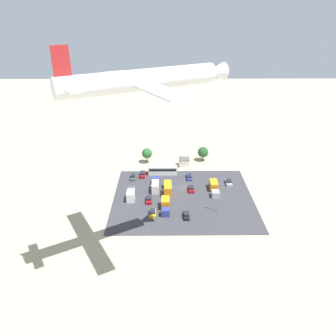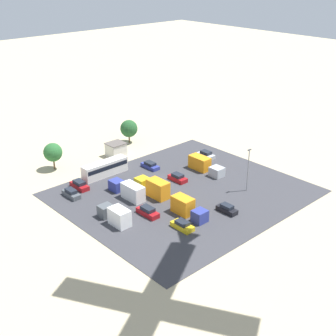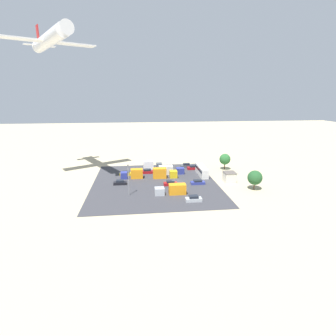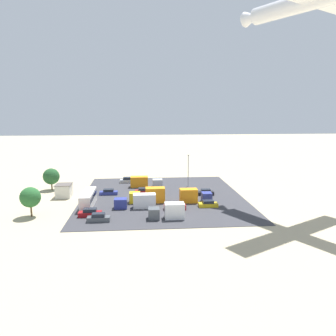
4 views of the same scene
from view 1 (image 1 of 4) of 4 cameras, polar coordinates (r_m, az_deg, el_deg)
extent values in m
plane|color=tan|center=(114.05, 2.46, -3.45)|extent=(400.00, 400.00, 0.00)
cube|color=#38383D|center=(108.06, 2.64, -5.22)|extent=(45.57, 39.88, 0.08)
cube|color=silver|center=(129.15, 2.82, 1.01)|extent=(3.95, 3.58, 3.20)
cube|color=#59514C|center=(128.46, 2.83, 1.69)|extent=(4.19, 3.82, 0.12)
cube|color=silver|center=(122.31, -0.94, -0.38)|extent=(10.64, 2.42, 3.26)
cube|color=black|center=(122.05, -0.94, -0.14)|extent=(10.22, 2.46, 0.91)
cube|color=maroon|center=(106.05, -3.33, -5.56)|extent=(1.84, 4.76, 0.95)
cube|color=#1E232D|center=(105.62, -3.34, -5.18)|extent=(1.55, 2.67, 0.70)
cube|color=maroon|center=(121.80, -4.47, -1.19)|extent=(1.91, 4.67, 0.96)
cube|color=#1E232D|center=(121.43, -4.48, -0.84)|extent=(1.61, 2.62, 0.70)
cube|color=navy|center=(119.92, 3.71, -1.65)|extent=(1.87, 4.56, 0.83)
cube|color=#1E232D|center=(119.59, 3.72, -1.35)|extent=(1.57, 2.55, 0.61)
cube|color=gold|center=(99.56, -2.70, -7.89)|extent=(1.97, 4.30, 0.84)
cube|color=#1E232D|center=(99.16, -2.71, -7.54)|extent=(1.66, 2.41, 0.61)
cube|color=black|center=(98.43, 3.22, -8.32)|extent=(1.71, 4.13, 0.89)
cube|color=#1E232D|center=(98.01, 3.23, -7.95)|extent=(1.44, 2.31, 0.65)
cube|color=#ADB2B7|center=(117.91, 10.50, -2.55)|extent=(1.96, 4.38, 0.93)
cube|color=#1E232D|center=(117.54, 10.53, -2.20)|extent=(1.65, 2.46, 0.68)
cube|color=#4C5156|center=(120.21, -6.08, -1.65)|extent=(1.75, 4.43, 0.95)
cube|color=#1E232D|center=(119.83, -6.10, -1.30)|extent=(1.47, 2.48, 0.70)
cube|color=maroon|center=(112.13, 4.05, -3.73)|extent=(1.93, 4.30, 0.89)
cube|color=#1E232D|center=(111.75, 4.06, -3.39)|extent=(1.63, 2.41, 0.65)
cube|color=navy|center=(98.72, -0.45, -7.69)|extent=(2.48, 2.29, 2.25)
cube|color=orange|center=(102.10, -0.45, -6.12)|extent=(2.48, 4.07, 3.22)
cube|color=#ADB2B7|center=(109.16, 8.29, -4.48)|extent=(2.50, 2.73, 2.08)
cube|color=orange|center=(113.39, 7.94, -2.98)|extent=(2.50, 4.86, 2.97)
cube|color=gold|center=(113.18, -0.05, -2.91)|extent=(2.53, 2.53, 2.45)
cube|color=orange|center=(108.74, -0.03, -3.88)|extent=(2.53, 4.51, 3.50)
cube|color=#4C5156|center=(110.35, -6.29, -3.96)|extent=(2.49, 2.20, 2.20)
cube|color=white|center=(106.54, -6.50, -4.85)|extent=(2.49, 3.91, 3.15)
cube|color=navy|center=(115.99, -2.16, -2.24)|extent=(2.34, 2.79, 2.20)
cube|color=white|center=(111.14, -2.23, -3.30)|extent=(2.34, 4.96, 3.14)
cylinder|color=brown|center=(132.26, -3.65, 1.45)|extent=(0.36, 0.36, 2.51)
sphere|color=#28602D|center=(131.13, -3.68, 2.57)|extent=(4.17, 4.17, 4.17)
cylinder|color=brown|center=(134.59, 6.08, 1.70)|extent=(0.36, 0.36, 2.10)
sphere|color=#235128|center=(133.52, 6.13, 2.76)|extent=(4.40, 4.40, 4.40)
cylinder|color=gray|center=(100.02, 8.75, -5.34)|extent=(0.20, 0.20, 8.74)
cube|color=#4C4C51|center=(97.76, 8.92, -3.06)|extent=(0.90, 0.28, 0.20)
cylinder|color=white|center=(62.50, -4.70, 15.02)|extent=(29.54, 19.08, 3.93)
cone|color=white|center=(71.39, 8.22, 16.20)|extent=(5.60, 5.38, 3.73)
cube|color=white|center=(62.61, -4.68, 14.49)|extent=(17.96, 27.03, 0.36)
cube|color=white|center=(58.11, -16.95, 13.40)|extent=(6.94, 9.93, 0.24)
cube|color=#B22323|center=(57.31, -18.12, 17.17)|extent=(2.62, 1.65, 5.08)
camera|label=2|loc=(63.77, -57.18, 2.65)|focal=50.00mm
camera|label=3|loc=(126.27, 43.25, 5.96)|focal=28.00mm
camera|label=4|loc=(127.23, -36.22, 5.30)|focal=35.00mm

